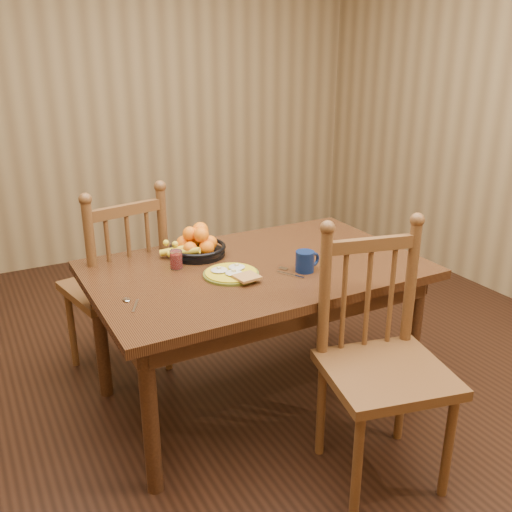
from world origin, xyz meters
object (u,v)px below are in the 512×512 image
breakfast_plate (232,273)px  coffee_mug (306,261)px  chair_far (118,286)px  fruit_bowl (197,245)px  dining_table (256,281)px  chair_near (382,363)px

breakfast_plate → coffee_mug: (0.34, -0.11, 0.04)m
chair_far → breakfast_plate: chair_far is taller
fruit_bowl → chair_far: bearing=137.4°
dining_table → chair_far: bearing=132.9°
chair_near → coffee_mug: (-0.03, 0.55, 0.27)m
breakfast_plate → coffee_mug: size_ratio=2.19×
fruit_bowl → coffee_mug: bearing=-49.8°
breakfast_plate → fruit_bowl: bearing=96.7°
chair_far → chair_near: chair_far is taller
chair_near → breakfast_plate: 0.79m
chair_near → fruit_bowl: size_ratio=3.34×
coffee_mug → fruit_bowl: bearing=130.2°
fruit_bowl → breakfast_plate: bearing=-83.3°
coffee_mug → chair_near: bearing=-86.6°
dining_table → chair_near: chair_near is taller
coffee_mug → chair_far: bearing=133.4°
dining_table → chair_near: (0.21, -0.72, -0.14)m
dining_table → fruit_bowl: bearing=126.6°
chair_far → fruit_bowl: bearing=126.4°
chair_far → chair_near: 1.50m
chair_near → fruit_bowl: 1.11m
chair_far → fruit_bowl: 0.54m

